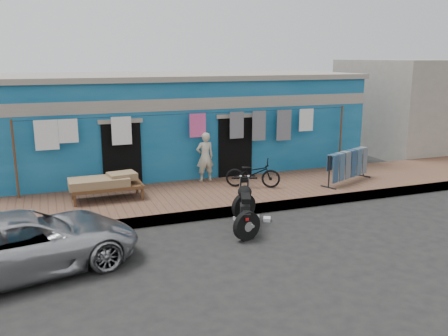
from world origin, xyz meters
TOP-DOWN VIEW (x-y plane):
  - ground at (0.00, 0.00)m, footprint 80.00×80.00m
  - sidewalk at (0.00, 3.00)m, footprint 28.00×3.00m
  - curb at (0.00, 1.55)m, footprint 28.00×0.10m
  - building at (-0.00, 6.99)m, footprint 12.20×5.20m
  - neighbor_right at (11.00, 7.00)m, footprint 6.00×5.00m
  - clothesline at (-0.04, 4.25)m, footprint 10.06×0.06m
  - car at (-4.67, -0.09)m, footprint 4.53×2.89m
  - seated_person at (0.21, 4.20)m, footprint 0.55×0.38m
  - bicycle at (1.28, 3.05)m, footprint 1.63×1.19m
  - motorcycle at (-0.01, 0.59)m, footprint 1.73×2.13m
  - charpoy at (-2.80, 3.27)m, footprint 1.95×0.96m
  - jeans_rack at (4.16, 2.59)m, footprint 2.35×1.93m
  - litter_a at (0.07, 1.20)m, footprint 0.21×0.16m
  - litter_b at (0.56, 1.20)m, footprint 0.18×0.17m
  - litter_c at (0.71, 0.92)m, footprint 0.25×0.27m

SIDE VIEW (x-z plane):
  - ground at x=0.00m, z-range 0.00..0.00m
  - litter_b at x=0.56m, z-range 0.00..0.07m
  - litter_c at x=0.71m, z-range 0.00..0.09m
  - litter_a at x=0.07m, z-range 0.00..0.09m
  - sidewalk at x=0.00m, z-range 0.00..0.25m
  - curb at x=0.00m, z-range 0.00..0.25m
  - motorcycle at x=-0.01m, z-range 0.00..1.12m
  - charpoy at x=-2.80m, z-range 0.25..0.90m
  - car at x=-4.67m, z-range 0.00..1.18m
  - jeans_rack at x=4.16m, z-range 0.25..1.23m
  - bicycle at x=1.28m, z-range 0.25..1.25m
  - seated_person at x=0.21m, z-range 0.25..1.74m
  - building at x=0.00m, z-range 0.01..3.37m
  - clothesline at x=-0.04m, z-range 0.74..2.84m
  - neighbor_right at x=11.00m, z-range 0.00..3.80m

